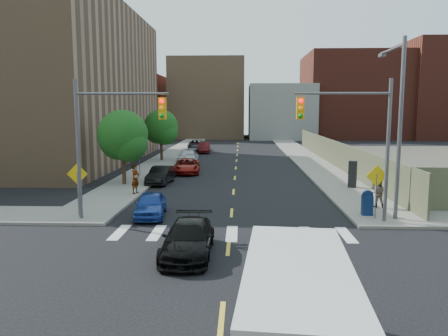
# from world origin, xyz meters

# --- Properties ---
(ground) EXTENTS (160.00, 160.00, 0.00)m
(ground) POSITION_xyz_m (0.00, 0.00, 0.00)
(ground) COLOR black
(ground) RESTS_ON ground
(sidewalk_nw) EXTENTS (3.50, 73.00, 0.15)m
(sidewalk_nw) POSITION_xyz_m (-7.75, 41.50, 0.07)
(sidewalk_nw) COLOR gray
(sidewalk_nw) RESTS_ON ground
(sidewalk_ne) EXTENTS (3.50, 73.00, 0.15)m
(sidewalk_ne) POSITION_xyz_m (7.75, 41.50, 0.07)
(sidewalk_ne) COLOR gray
(sidewalk_ne) RESTS_ON ground
(fence_north) EXTENTS (0.12, 44.00, 2.50)m
(fence_north) POSITION_xyz_m (9.60, 28.00, 1.25)
(fence_north) COLOR #656647
(fence_north) RESTS_ON ground
(building_nw) EXTENTS (22.00, 30.00, 16.00)m
(building_nw) POSITION_xyz_m (-22.00, 30.00, 8.00)
(building_nw) COLOR #8C6B4C
(building_nw) RESTS_ON ground
(bg_bldg_west) EXTENTS (14.00, 18.00, 12.00)m
(bg_bldg_west) POSITION_xyz_m (-22.00, 70.00, 6.00)
(bg_bldg_west) COLOR #592319
(bg_bldg_west) RESTS_ON ground
(bg_bldg_midwest) EXTENTS (14.00, 16.00, 15.00)m
(bg_bldg_midwest) POSITION_xyz_m (-6.00, 72.00, 7.50)
(bg_bldg_midwest) COLOR #8C6B4C
(bg_bldg_midwest) RESTS_ON ground
(bg_bldg_center) EXTENTS (12.00, 16.00, 10.00)m
(bg_bldg_center) POSITION_xyz_m (8.00, 70.00, 5.00)
(bg_bldg_center) COLOR gray
(bg_bldg_center) RESTS_ON ground
(bg_bldg_east) EXTENTS (18.00, 18.00, 16.00)m
(bg_bldg_east) POSITION_xyz_m (22.00, 72.00, 8.00)
(bg_bldg_east) COLOR #592319
(bg_bldg_east) RESTS_ON ground
(bg_bldg_fareast) EXTENTS (14.00, 16.00, 18.00)m
(bg_bldg_fareast) POSITION_xyz_m (38.00, 70.00, 9.00)
(bg_bldg_fareast) COLOR #592319
(bg_bldg_fareast) RESTS_ON ground
(signal_nw) EXTENTS (4.59, 0.30, 7.00)m
(signal_nw) POSITION_xyz_m (-5.98, 6.00, 4.53)
(signal_nw) COLOR #59595E
(signal_nw) RESTS_ON ground
(signal_ne) EXTENTS (4.59, 0.30, 7.00)m
(signal_ne) POSITION_xyz_m (5.98, 6.00, 4.53)
(signal_ne) COLOR #59595E
(signal_ne) RESTS_ON ground
(streetlight_ne) EXTENTS (0.25, 3.70, 9.00)m
(streetlight_ne) POSITION_xyz_m (8.20, 6.90, 5.22)
(streetlight_ne) COLOR #59595E
(streetlight_ne) RESTS_ON ground
(warn_sign_nw) EXTENTS (1.06, 0.06, 2.83)m
(warn_sign_nw) POSITION_xyz_m (-7.80, 6.50, 1.99)
(warn_sign_nw) COLOR #59595E
(warn_sign_nw) RESTS_ON ground
(warn_sign_ne) EXTENTS (1.06, 0.06, 2.83)m
(warn_sign_ne) POSITION_xyz_m (7.20, 6.50, 1.99)
(warn_sign_ne) COLOR #59595E
(warn_sign_ne) RESTS_ON ground
(warn_sign_midwest) EXTENTS (1.06, 0.06, 2.83)m
(warn_sign_midwest) POSITION_xyz_m (-7.80, 20.00, 1.99)
(warn_sign_midwest) COLOR #59595E
(warn_sign_midwest) RESTS_ON ground
(tree_west_near) EXTENTS (3.66, 3.64, 5.52)m
(tree_west_near) POSITION_xyz_m (-8.00, 16.05, 3.48)
(tree_west_near) COLOR #332114
(tree_west_near) RESTS_ON ground
(tree_west_far) EXTENTS (3.66, 3.64, 5.52)m
(tree_west_far) POSITION_xyz_m (-8.00, 31.05, 3.48)
(tree_west_far) COLOR #332114
(tree_west_far) RESTS_ON ground
(parked_car_blue) EXTENTS (1.85, 3.84, 1.27)m
(parked_car_blue) POSITION_xyz_m (-4.20, 7.00, 0.63)
(parked_car_blue) COLOR #1C3C9A
(parked_car_blue) RESTS_ON ground
(parked_car_black) EXTENTS (1.73, 4.07, 1.31)m
(parked_car_black) POSITION_xyz_m (-5.50, 17.02, 0.65)
(parked_car_black) COLOR black
(parked_car_black) RESTS_ON ground
(parked_car_red) EXTENTS (2.46, 4.74, 1.28)m
(parked_car_red) POSITION_xyz_m (-4.20, 22.44, 0.64)
(parked_car_red) COLOR maroon
(parked_car_red) RESTS_ON ground
(parked_car_silver) EXTENTS (2.10, 4.93, 1.42)m
(parked_car_silver) POSITION_xyz_m (-4.94, 28.97, 0.71)
(parked_car_silver) COLOR #AFB2B7
(parked_car_silver) RESTS_ON ground
(parked_car_white) EXTENTS (1.61, 3.64, 1.22)m
(parked_car_white) POSITION_xyz_m (-4.47, 27.22, 0.61)
(parked_car_white) COLOR #B3B3B3
(parked_car_white) RESTS_ON ground
(parked_car_maroon) EXTENTS (1.63, 4.19, 1.36)m
(parked_car_maroon) POSITION_xyz_m (-4.20, 40.28, 0.68)
(parked_car_maroon) COLOR #440D10
(parked_car_maroon) RESTS_ON ground
(parked_car_grey) EXTENTS (2.69, 5.23, 1.41)m
(parked_car_grey) POSITION_xyz_m (-5.50, 43.54, 0.71)
(parked_car_grey) COLOR black
(parked_car_grey) RESTS_ON ground
(black_sedan) EXTENTS (1.83, 4.49, 1.30)m
(black_sedan) POSITION_xyz_m (-1.51, 1.05, 0.65)
(black_sedan) COLOR black
(black_sedan) RESTS_ON ground
(cargo_van) EXTENTS (2.69, 5.69, 2.53)m
(cargo_van) POSITION_xyz_m (1.67, -6.46, 1.33)
(cargo_van) COLOR silver
(cargo_van) RESTS_ON ground
(mailbox) EXTENTS (0.55, 0.43, 1.30)m
(mailbox) POSITION_xyz_m (6.99, 7.18, 0.78)
(mailbox) COLOR navy
(mailbox) RESTS_ON sidewalk_ne
(payphone) EXTENTS (0.67, 0.62, 1.85)m
(payphone) POSITION_xyz_m (8.25, 15.26, 1.07)
(payphone) COLOR black
(payphone) RESTS_ON sidewalk_ne
(pedestrian_west) EXTENTS (0.67, 0.81, 1.91)m
(pedestrian_west) POSITION_xyz_m (-6.30, 12.44, 1.10)
(pedestrian_west) COLOR gray
(pedestrian_west) RESTS_ON sidewalk_nw
(pedestrian_east) EXTENTS (0.92, 0.81, 1.59)m
(pedestrian_east) POSITION_xyz_m (8.10, 9.01, 0.94)
(pedestrian_east) COLOR gray
(pedestrian_east) RESTS_ON sidewalk_ne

